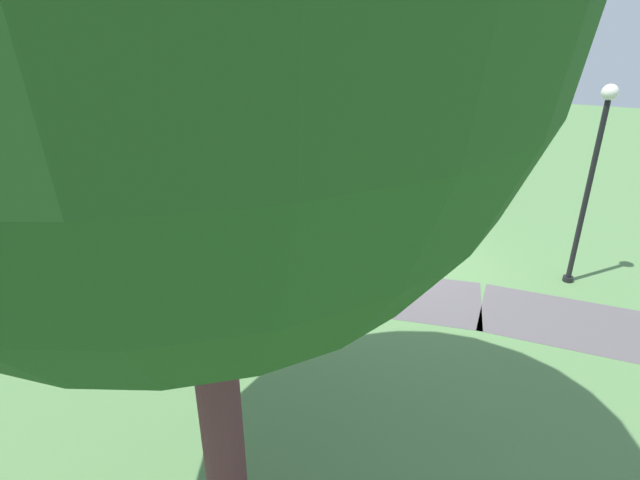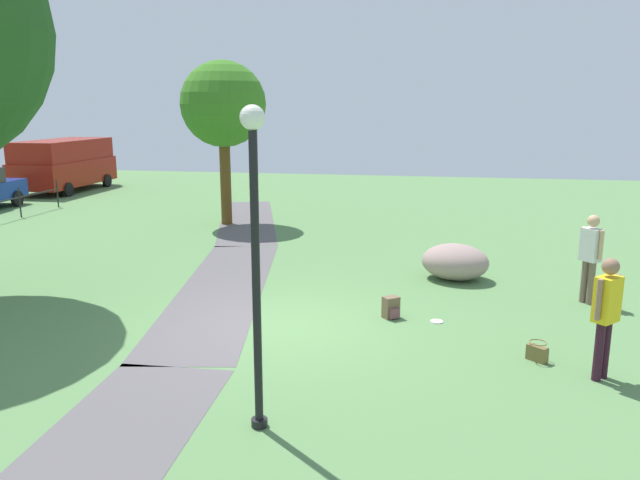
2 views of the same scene
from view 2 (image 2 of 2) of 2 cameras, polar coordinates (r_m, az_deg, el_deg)
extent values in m
plane|color=#56804A|center=(11.01, -3.64, -7.93)|extent=(48.00, 48.00, 0.00)
cube|color=#585255|center=(13.26, -9.08, -4.48)|extent=(8.18, 3.08, 0.01)
cube|color=#585255|center=(21.00, -6.78, 1.87)|extent=(8.17, 3.97, 0.01)
cylinder|color=brown|center=(20.19, -8.77, 5.56)|extent=(0.35, 0.35, 2.91)
sphere|color=#397721|center=(20.05, -9.00, 12.39)|extent=(2.71, 2.71, 2.71)
cylinder|color=black|center=(7.82, -5.65, -16.53)|extent=(0.20, 0.20, 0.10)
cylinder|color=black|center=(7.15, -5.95, -4.30)|extent=(0.10, 0.10, 3.56)
sphere|color=white|center=(6.85, -6.31, 11.27)|extent=(0.28, 0.28, 0.28)
ellipsoid|color=gray|center=(14.03, 12.45, -1.99)|extent=(1.55, 1.74, 0.80)
cylinder|color=#321524|center=(9.75, 24.97, -9.18)|extent=(0.13, 0.13, 0.87)
cylinder|color=#321524|center=(9.62, 24.49, -9.42)|extent=(0.13, 0.13, 0.87)
cube|color=yellow|center=(9.44, 25.15, -5.01)|extent=(0.43, 0.42, 0.65)
cylinder|color=#906750|center=(9.62, 25.82, -4.54)|extent=(0.08, 0.08, 0.58)
cylinder|color=#906750|center=(9.25, 24.49, -5.07)|extent=(0.08, 0.08, 0.58)
sphere|color=#906750|center=(9.32, 25.41, -2.24)|extent=(0.23, 0.23, 0.23)
cylinder|color=brown|center=(13.11, 23.89, -3.68)|extent=(0.13, 0.13, 0.86)
cylinder|color=brown|center=(13.20, 23.35, -3.52)|extent=(0.13, 0.13, 0.86)
cube|color=silver|center=(12.98, 23.91, -0.41)|extent=(0.43, 0.41, 0.64)
cylinder|color=tan|center=(12.84, 24.68, -0.44)|extent=(0.08, 0.08, 0.57)
cylinder|color=tan|center=(13.11, 23.18, -0.06)|extent=(0.08, 0.08, 0.57)
sphere|color=tan|center=(12.89, 24.09, 1.63)|extent=(0.23, 0.23, 0.23)
cube|color=brown|center=(10.07, 19.53, -9.92)|extent=(0.30, 0.32, 0.24)
torus|color=brown|center=(10.01, 19.61, -8.97)|extent=(0.38, 0.38, 0.02)
cube|color=gray|center=(14.46, 13.69, -2.45)|extent=(0.31, 0.34, 0.40)
cube|color=#996B70|center=(14.60, 13.90, -2.65)|extent=(0.15, 0.20, 0.18)
cube|color=brown|center=(11.39, 6.61, -6.23)|extent=(0.33, 0.34, 0.40)
cube|color=brown|center=(11.31, 6.96, -6.80)|extent=(0.17, 0.19, 0.18)
cylinder|color=white|center=(11.35, 10.79, -7.45)|extent=(0.23, 0.23, 0.02)
cylinder|color=black|center=(23.70, -26.13, 3.16)|extent=(0.05, 0.05, 1.05)
cylinder|color=black|center=(25.48, -23.23, 3.99)|extent=(0.05, 0.05, 1.05)
cylinder|color=black|center=(26.40, -26.33, 3.48)|extent=(0.61, 0.19, 0.60)
cube|color=maroon|center=(30.24, -22.65, 5.85)|extent=(5.20, 2.30, 1.10)
cube|color=maroon|center=(30.16, -22.81, 7.73)|extent=(4.94, 2.19, 0.90)
cylinder|color=black|center=(32.26, -22.73, 5.21)|extent=(0.60, 0.16, 0.60)
cylinder|color=black|center=(31.07, -19.18, 5.24)|extent=(0.60, 0.16, 0.60)
cylinder|color=black|center=(29.64, -26.10, 4.35)|extent=(0.60, 0.16, 0.60)
cylinder|color=black|center=(28.34, -22.38, 4.36)|extent=(0.60, 0.16, 0.60)
camera|label=1|loc=(14.37, -50.01, 12.75)|focal=28.74mm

